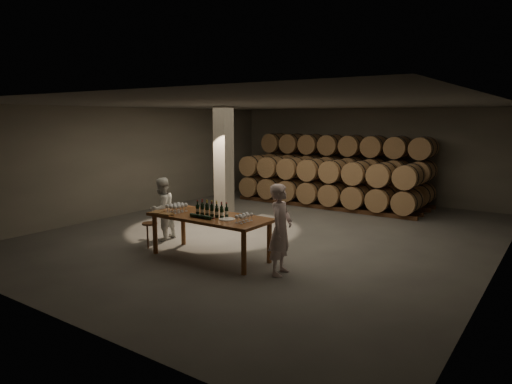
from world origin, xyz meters
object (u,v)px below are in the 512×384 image
Objects in this scene: notebook_near at (167,214)px; person_man at (281,230)px; person_woman at (162,209)px; plate at (227,219)px; stool at (150,227)px; bottle_cluster at (212,211)px; tasting_table at (210,220)px.

person_man is at bearing 0.57° from notebook_near.
notebook_near is at bearing 44.40° from person_woman.
person_man is at bearing 3.81° from plate.
person_man is 3.64m from person_woman.
person_woman is at bearing 113.13° from stool.
bottle_cluster reaches higher than notebook_near.
tasting_table is 1.72m from person_man.
person_woman is (-1.93, 0.44, -0.26)m from bottle_cluster.
tasting_table is at bearing 170.19° from plate.
tasting_table is 1.74× the size of person_woman.
tasting_table is 1.66m from stool.
bottle_cluster is 0.50m from plate.
plate is at bearing 2.35° from stool.
bottle_cluster reaches higher than tasting_table.
notebook_near is (-1.31, -0.36, 0.01)m from plate.
bottle_cluster reaches higher than stool.
bottle_cluster is at bearing 20.00° from notebook_near.
person_man is (1.19, 0.08, -0.06)m from plate.
plate is (0.48, -0.11, -0.10)m from bottle_cluster.
person_woman is at bearing 167.19° from plate.
notebook_near reaches higher than plate.
plate is at bearing 5.96° from notebook_near.
person_woman is (-3.60, 0.47, -0.10)m from person_man.
notebook_near is 2.55m from person_man.
notebook_near is (-0.79, -0.45, 0.12)m from tasting_table.
person_man is at bearing 76.58° from person_woman.
bottle_cluster is 0.49× the size of person_woman.
notebook_near is (-0.83, -0.47, -0.09)m from bottle_cluster.
plate reaches higher than tasting_table.
person_woman reaches higher than stool.
person_man is 1.14× the size of person_woman.
plate is 2.19m from stool.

